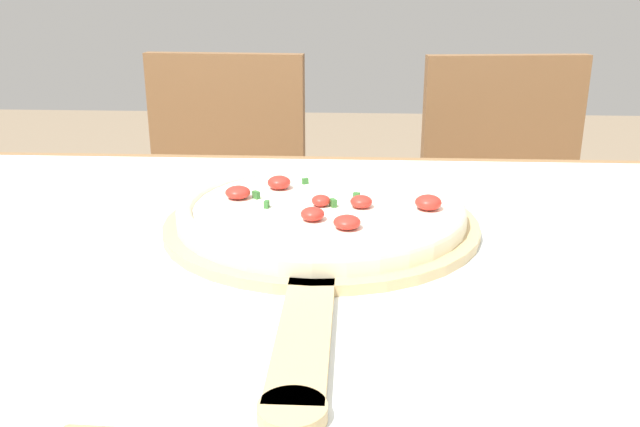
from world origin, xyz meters
The scene contains 6 objects.
dining_table centered at (0.00, 0.00, 0.66)m, with size 1.37×1.03×0.76m.
towel_cloth centered at (0.00, 0.00, 0.76)m, with size 1.29×0.95×0.00m.
pizza_peel centered at (-0.03, 0.11, 0.77)m, with size 0.38×0.60×0.01m.
pizza centered at (-0.03, 0.14, 0.79)m, with size 0.35×0.35×0.04m.
chair_left centered at (-0.31, 0.88, 0.52)m, with size 0.42×0.42×0.89m.
chair_right centered at (0.37, 0.88, 0.52)m, with size 0.44×0.44×0.89m.
Camera 1 is at (0.01, -0.64, 1.05)m, focal length 38.00 mm.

